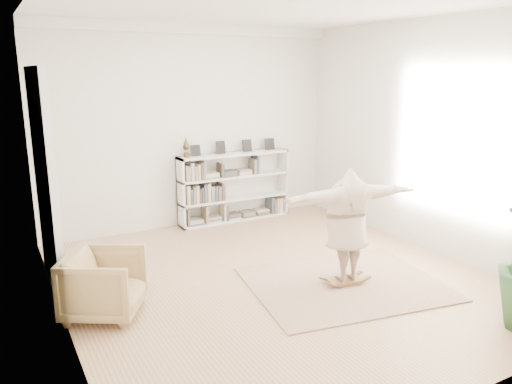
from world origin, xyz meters
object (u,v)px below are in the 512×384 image
(rocker_board, at_px, (345,280))
(bookshelf, at_px, (234,188))
(armchair, at_px, (104,284))
(person, at_px, (347,222))

(rocker_board, bearing_deg, bookshelf, 98.83)
(armchair, distance_m, person, 3.12)
(person, bearing_deg, armchair, -3.37)
(bookshelf, xyz_separation_m, person, (-0.04, -3.41, 0.24))
(bookshelf, distance_m, person, 3.42)
(armchair, height_order, person, person)
(armchair, height_order, rocker_board, armchair)
(armchair, xyz_separation_m, person, (3.01, -0.68, 0.49))
(rocker_board, height_order, person, person)
(bookshelf, distance_m, armchair, 4.09)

